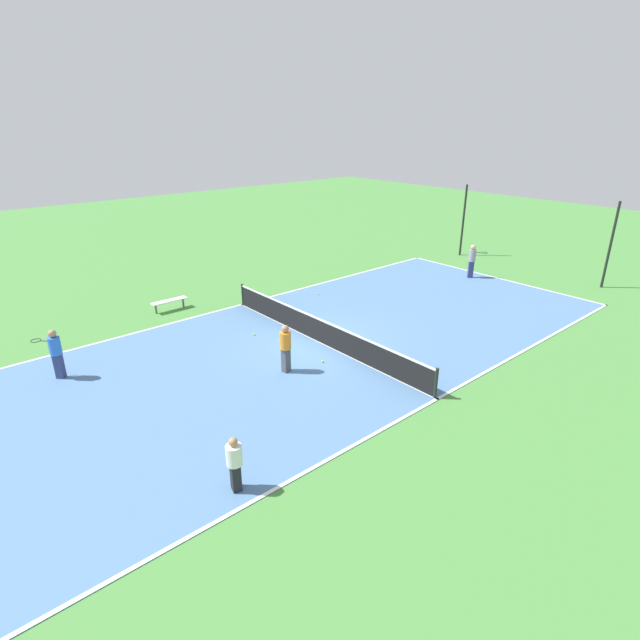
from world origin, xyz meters
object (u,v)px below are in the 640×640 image
(player_baseline_gray, at_px, (472,259))
(tennis_ball_right_alley, at_px, (254,334))
(player_far_white, at_px, (234,461))
(player_center_orange, at_px, (286,345))
(tennis_ball_midcourt, at_px, (323,361))
(tennis_ball_near_net, at_px, (318,294))
(bench, at_px, (169,302))
(fence_post_back_right, at_px, (610,246))
(tennis_net, at_px, (320,330))
(fence_post_back_left, at_px, (463,221))
(player_near_blue, at_px, (55,351))

(player_baseline_gray, xyz_separation_m, tennis_ball_right_alley, (-1.10, -12.66, -0.96))
(player_far_white, xyz_separation_m, tennis_ball_right_alley, (-6.85, 5.05, -0.72))
(tennis_ball_right_alley, bearing_deg, player_center_orange, -14.79)
(tennis_ball_midcourt, bearing_deg, player_center_orange, -102.76)
(player_center_orange, xyz_separation_m, tennis_ball_near_net, (-5.12, 5.74, -0.89))
(bench, xyz_separation_m, fence_post_back_right, (10.86, 17.41, 1.69))
(player_center_orange, bearing_deg, tennis_net, 13.65)
(tennis_ball_near_net, distance_m, fence_post_back_right, 14.09)
(player_far_white, bearing_deg, tennis_ball_right_alley, -20.70)
(player_baseline_gray, bearing_deg, bench, -160.16)
(bench, distance_m, tennis_ball_right_alley, 4.83)
(fence_post_back_right, bearing_deg, player_baseline_gray, -145.26)
(tennis_net, xyz_separation_m, fence_post_back_left, (-4.09, 14.70, 1.57))
(player_near_blue, distance_m, tennis_ball_midcourt, 8.46)
(bench, height_order, tennis_ball_midcourt, bench)
(player_center_orange, xyz_separation_m, tennis_ball_right_alley, (-3.11, 0.82, -0.89))
(tennis_ball_midcourt, bearing_deg, tennis_ball_near_net, 140.74)
(player_far_white, distance_m, player_center_orange, 5.64)
(bench, bearing_deg, tennis_ball_near_net, -23.45)
(bench, xyz_separation_m, tennis_ball_right_alley, (4.66, 1.20, -0.33))
(bench, distance_m, fence_post_back_left, 17.69)
(tennis_ball_near_net, relative_size, fence_post_back_left, 0.02)
(tennis_net, xyz_separation_m, player_center_orange, (1.00, -2.32, 0.43))
(tennis_net, xyz_separation_m, fence_post_back_right, (4.09, 14.70, 1.57))
(bench, relative_size, tennis_ball_near_net, 22.77)
(player_baseline_gray, height_order, player_center_orange, player_baseline_gray)
(player_baseline_gray, xyz_separation_m, tennis_ball_near_net, (-3.10, -7.74, -0.96))
(player_baseline_gray, xyz_separation_m, tennis_ball_midcourt, (2.31, -12.17, -0.96))
(tennis_ball_midcourt, xyz_separation_m, tennis_ball_near_net, (-5.42, 4.43, 0.00))
(fence_post_back_left, bearing_deg, player_center_orange, -73.35)
(bench, relative_size, player_near_blue, 0.94)
(player_far_white, xyz_separation_m, tennis_ball_near_net, (-8.86, 9.97, -0.72))
(player_near_blue, height_order, fence_post_back_left, fence_post_back_left)
(fence_post_back_left, relative_size, fence_post_back_right, 1.00)
(tennis_ball_right_alley, distance_m, fence_post_back_right, 17.46)
(player_near_blue, height_order, player_far_white, player_near_blue)
(player_near_blue, xyz_separation_m, fence_post_back_right, (7.42, 22.72, 1.11))
(player_near_blue, distance_m, player_center_orange, 7.17)
(player_baseline_gray, bearing_deg, player_far_white, -119.60)
(player_baseline_gray, height_order, fence_post_back_right, fence_post_back_right)
(bench, bearing_deg, player_far_white, -108.45)
(tennis_ball_right_alley, bearing_deg, player_baseline_gray, 85.05)
(tennis_net, bearing_deg, player_baseline_gray, 95.18)
(tennis_net, distance_m, tennis_ball_near_net, 5.37)
(tennis_ball_near_net, distance_m, fence_post_back_left, 11.46)
(tennis_ball_midcourt, relative_size, tennis_ball_near_net, 1.00)
(player_baseline_gray, relative_size, fence_post_back_right, 0.41)
(tennis_ball_near_net, bearing_deg, tennis_ball_right_alley, -67.82)
(fence_post_back_left, bearing_deg, tennis_ball_right_alley, -83.04)
(player_center_orange, xyz_separation_m, fence_post_back_left, (-5.09, 17.02, 1.14))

